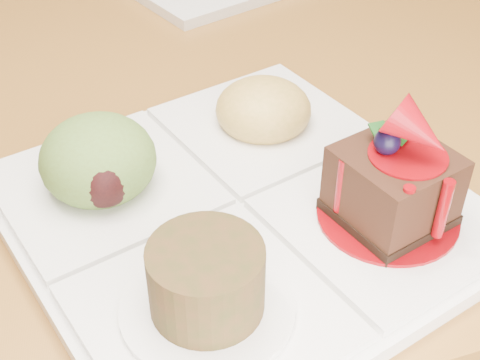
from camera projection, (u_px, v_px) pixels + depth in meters
name	position (u px, v px, depth m)	size (l,w,h in m)	color
ground	(83.00, 269.00, 1.46)	(6.00, 6.00, 0.00)	#5A3419
sampler_plate	(233.00, 192.00, 0.46)	(0.36, 0.36, 0.11)	silver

